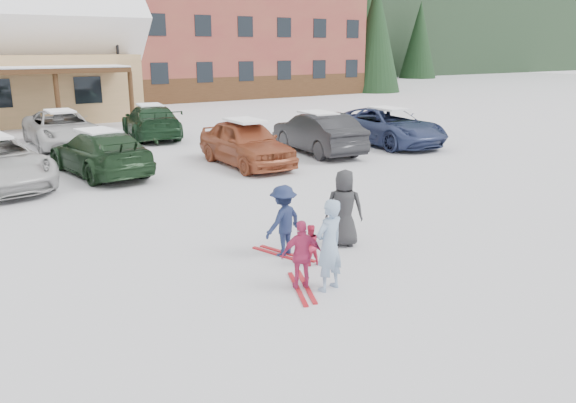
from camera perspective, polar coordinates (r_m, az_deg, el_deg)
ground at (r=10.60m, az=1.61°, el=-6.66°), size 160.00×160.00×0.00m
lamp_post at (r=34.16m, az=-16.93°, el=14.45°), size 0.50×0.25×6.78m
conifer_1 at (r=53.65m, az=8.93°, el=17.65°), size 4.84×4.84×11.22m
conifer_3 at (r=53.36m, az=-21.37°, el=15.60°), size 3.96×3.96×9.18m
conifer_4 at (r=67.07m, az=3.26°, el=17.56°), size 5.06×5.06×11.73m
adult_skier at (r=9.40m, az=4.20°, el=-4.46°), size 0.64×0.49×1.59m
toddler_red at (r=10.57m, az=2.22°, el=-4.43°), size 0.44×0.37×0.80m
child_navy at (r=10.95m, az=-0.48°, el=-1.97°), size 1.04×0.78×1.42m
skis_child_navy at (r=11.18m, az=-0.48°, el=-5.38°), size 0.61×1.40×0.03m
child_magenta at (r=9.48m, az=1.44°, el=-5.46°), size 0.77×0.55×1.21m
skis_child_magenta at (r=9.70m, az=1.42°, el=-8.72°), size 0.72×1.37×0.03m
bystander_dark at (r=11.55m, az=5.71°, el=-0.67°), size 0.92×0.89×1.60m
parked_car_3 at (r=19.07m, az=-18.55°, el=4.72°), size 2.56×5.10×1.42m
parked_car_4 at (r=19.56m, az=-4.30°, el=5.95°), size 1.96×4.66×1.57m
parked_car_5 at (r=21.89m, az=3.04°, el=6.97°), size 2.13×4.89×1.56m
parked_car_6 at (r=24.17m, az=10.07°, el=7.51°), size 2.74×5.59×1.53m
parked_car_10 at (r=25.25m, az=-22.01°, el=6.89°), size 2.46×5.29×1.47m
parked_car_11 at (r=26.34m, az=-13.74°, el=7.90°), size 2.92×5.41×1.49m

